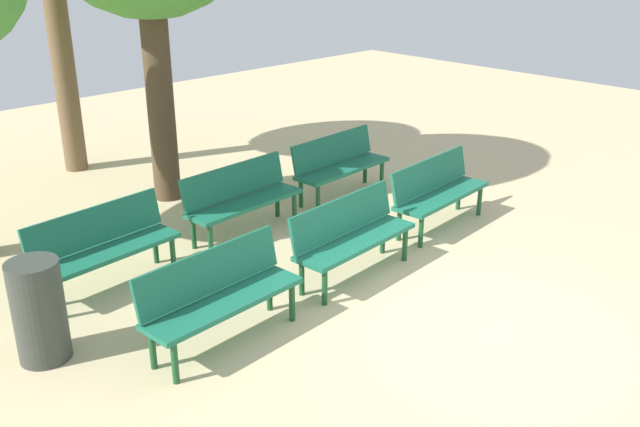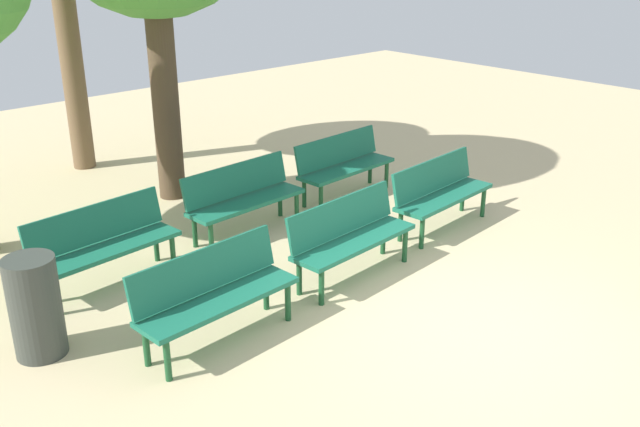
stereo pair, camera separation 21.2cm
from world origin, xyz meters
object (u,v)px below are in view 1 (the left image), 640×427
(bench_r0_c0, at_px, (219,292))
(bench_r0_c1, at_px, (351,233))
(bench_r1_c1, at_px, (241,196))
(bench_r1_c2, at_px, (339,162))
(bench_r0_c2, at_px, (437,189))
(trash_bin, at_px, (39,311))
(bench_r1_c0, at_px, (103,243))

(bench_r0_c0, distance_m, bench_r0_c1, 1.85)
(bench_r1_c1, height_order, bench_r1_c2, same)
(bench_r0_c1, distance_m, bench_r0_c2, 1.83)
(bench_r0_c2, distance_m, bench_r1_c1, 2.49)
(bench_r1_c2, xyz_separation_m, trash_bin, (-4.87, -1.08, -0.03))
(bench_r1_c1, bearing_deg, bench_r0_c2, -41.65)
(bench_r1_c2, bearing_deg, bench_r1_c1, 179.98)
(bench_r1_c1, distance_m, trash_bin, 3.17)
(bench_r0_c1, distance_m, trash_bin, 3.25)
(bench_r0_c1, height_order, trash_bin, trash_bin)
(bench_r1_c1, relative_size, trash_bin, 1.71)
(bench_r1_c1, distance_m, bench_r1_c2, 1.86)
(bench_r1_c2, bearing_deg, bench_r0_c1, -136.02)
(bench_r0_c1, bearing_deg, bench_r1_c0, 137.82)
(trash_bin, bearing_deg, bench_r0_c0, -33.61)
(bench_r0_c0, xyz_separation_m, bench_r1_c1, (1.71, 1.84, 0.00))
(bench_r0_c2, relative_size, bench_r1_c2, 1.00)
(bench_r1_c1, height_order, trash_bin, trash_bin)
(bench_r1_c0, distance_m, bench_r1_c2, 3.80)
(bench_r0_c1, relative_size, bench_r1_c0, 1.00)
(bench_r0_c1, xyz_separation_m, bench_r1_c2, (1.72, 1.86, 0.00))
(bench_r1_c2, relative_size, trash_bin, 1.72)
(bench_r1_c2, bearing_deg, trash_bin, -170.74)
(bench_r0_c1, height_order, bench_r0_c2, same)
(trash_bin, bearing_deg, bench_r0_c1, -13.90)
(bench_r0_c2, bearing_deg, bench_r1_c1, 137.18)
(bench_r0_c1, height_order, bench_r1_c0, same)
(bench_r0_c0, distance_m, bench_r1_c0, 1.74)
(bench_r0_c0, relative_size, bench_r0_c1, 1.00)
(bench_r1_c1, bearing_deg, bench_r0_c0, -136.06)
(bench_r1_c2, bearing_deg, bench_r0_c2, -89.77)
(bench_r0_c2, relative_size, trash_bin, 1.72)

